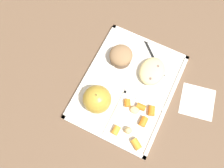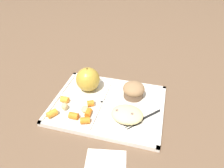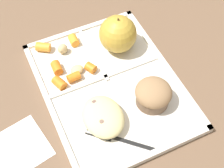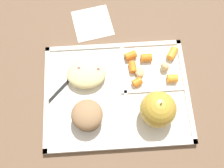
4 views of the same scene
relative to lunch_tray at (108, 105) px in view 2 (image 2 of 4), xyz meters
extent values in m
plane|color=brown|center=(0.00, 0.00, -0.01)|extent=(6.00, 6.00, 0.00)
cube|color=silver|center=(0.00, 0.00, 0.00)|extent=(0.38, 0.29, 0.01)
cube|color=silver|center=(0.00, -0.14, 0.01)|extent=(0.38, 0.01, 0.01)
cube|color=silver|center=(0.00, 0.14, 0.01)|extent=(0.38, 0.01, 0.01)
cube|color=silver|center=(-0.18, 0.00, 0.01)|extent=(0.01, 0.29, 0.01)
cube|color=silver|center=(0.19, 0.00, 0.01)|extent=(0.01, 0.29, 0.01)
cube|color=silver|center=(-0.02, 0.00, 0.01)|extent=(0.01, 0.27, 0.01)
cube|color=silver|center=(-0.09, 0.00, 0.01)|extent=(0.17, 0.01, 0.01)
sphere|color=#B79333|center=(-0.09, 0.06, 0.05)|extent=(0.09, 0.09, 0.09)
cylinder|color=#4C381E|center=(-0.09, 0.06, 0.09)|extent=(0.00, 0.00, 0.01)
cylinder|color=brown|center=(0.08, 0.06, 0.02)|extent=(0.07, 0.07, 0.03)
ellipsoid|color=#93704C|center=(0.08, 0.06, 0.04)|extent=(0.08, 0.08, 0.04)
cylinder|color=orange|center=(-0.15, -0.03, 0.02)|extent=(0.03, 0.02, 0.02)
cylinder|color=orange|center=(-0.16, -0.10, 0.02)|extent=(0.04, 0.04, 0.02)
cylinder|color=orange|center=(-0.05, -0.07, 0.01)|extent=(0.02, 0.03, 0.02)
cylinder|color=orange|center=(-0.09, -0.09, 0.02)|extent=(0.03, 0.02, 0.02)
cylinder|color=orange|center=(-0.05, -0.02, 0.02)|extent=(0.03, 0.03, 0.02)
cylinder|color=orange|center=(-0.04, -0.10, 0.02)|extent=(0.04, 0.03, 0.02)
ellipsoid|color=tan|center=(-0.13, -0.06, 0.02)|extent=(0.03, 0.03, 0.03)
ellipsoid|color=tan|center=(-0.06, -0.05, 0.01)|extent=(0.03, 0.03, 0.02)
ellipsoid|color=beige|center=(0.08, -0.05, 0.02)|extent=(0.10, 0.08, 0.04)
sphere|color=brown|center=(0.07, -0.04, 0.02)|extent=(0.03, 0.03, 0.03)
sphere|color=brown|center=(0.07, -0.07, 0.02)|extent=(0.03, 0.03, 0.03)
sphere|color=brown|center=(0.05, -0.06, 0.02)|extent=(0.04, 0.04, 0.04)
sphere|color=#755B4C|center=(0.09, -0.06, 0.02)|extent=(0.04, 0.04, 0.04)
cube|color=black|center=(0.15, -0.02, 0.01)|extent=(0.07, 0.07, 0.00)
cube|color=black|center=(0.11, -0.06, 0.01)|extent=(0.04, 0.04, 0.00)
cylinder|color=black|center=(0.09, -0.08, 0.01)|extent=(0.02, 0.02, 0.00)
cylinder|color=black|center=(0.09, -0.08, 0.01)|extent=(0.02, 0.02, 0.00)
cylinder|color=black|center=(0.10, -0.09, 0.01)|extent=(0.02, 0.02, 0.00)
cube|color=white|center=(0.06, -0.23, -0.01)|extent=(0.13, 0.13, 0.00)
camera|label=1|loc=(-0.25, -0.07, 0.78)|focal=38.98mm
camera|label=2|loc=(0.15, -0.52, 0.50)|focal=33.39mm
camera|label=3|loc=(0.39, -0.18, 0.62)|focal=53.34mm
camera|label=4|loc=(0.03, 0.24, 0.70)|focal=44.44mm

